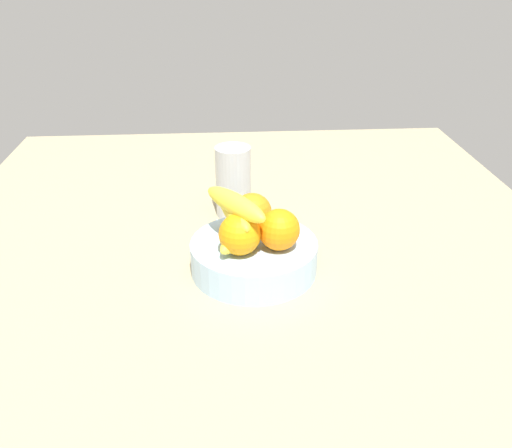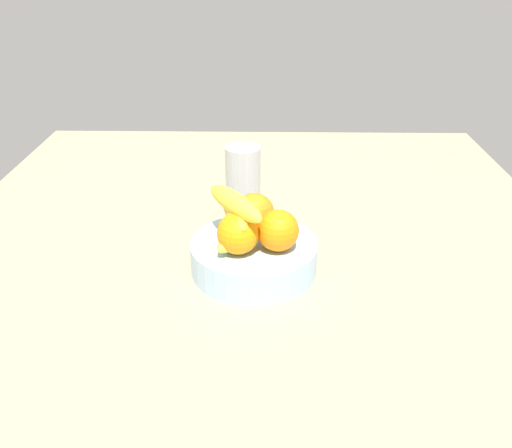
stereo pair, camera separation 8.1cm
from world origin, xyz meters
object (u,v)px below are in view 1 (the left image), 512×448
orange_center (240,234)px  thermos_tumbler (233,182)px  orange_front_left (279,229)px  orange_front_right (253,213)px  banana_bunch (239,217)px  fruit_bowl (256,256)px

orange_center → thermos_tumbler: bearing=-179.5°
thermos_tumbler → orange_front_left: bearing=15.7°
orange_front_left → orange_center: (1.70, -7.41, 0.00)cm
orange_front_right → orange_center: 9.25cm
orange_front_left → thermos_tumbler: bearing=-164.3°
orange_front_right → thermos_tumbler: bearing=-170.7°
orange_front_right → banana_bunch: banana_bunch is taller
orange_front_left → thermos_tumbler: thermos_tumbler is taller
orange_front_left → banana_bunch: size_ratio=0.42×
orange_center → banana_bunch: bearing=179.2°
orange_front_left → thermos_tumbler: (-27.29, -7.68, -1.87)cm
fruit_bowl → orange_center: orange_center is taller
orange_center → orange_front_left: bearing=102.9°
orange_center → banana_bunch: banana_bunch is taller
orange_center → thermos_tumbler: size_ratio=0.47×
orange_center → banana_bunch: size_ratio=0.42×
banana_bunch → thermos_tumbler: size_ratio=1.11×
orange_front_left → orange_center: size_ratio=1.00×
thermos_tumbler → fruit_bowl: bearing=7.9°
banana_bunch → orange_center: bearing=-0.8°
fruit_bowl → thermos_tumbler: (-25.27, -3.52, 5.21)cm
orange_front_right → banana_bunch: bearing=-33.9°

